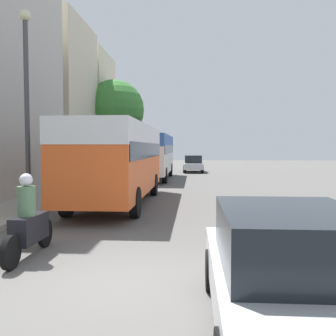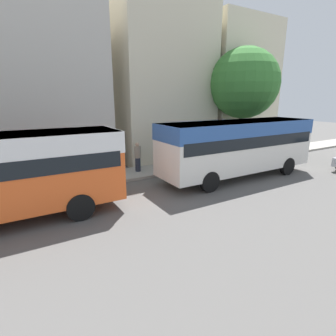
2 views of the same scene
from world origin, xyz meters
name	(u,v)px [view 2 (image 2 of 2)]	position (x,y,z in m)	size (l,w,h in m)	color
building_midblock	(23,53)	(-9.27, 10.79, 6.72)	(6.13, 8.13, 13.43)	beige
building_far_terrace	(157,83)	(-9.09, 19.17, 5.36)	(5.77, 6.65, 10.72)	beige
building_end_row	(227,88)	(-9.15, 26.01, 5.13)	(5.89, 6.11, 10.26)	beige
bus_following	(239,141)	(-1.80, 20.23, 2.01)	(2.53, 9.24, 3.10)	silver
pedestrian_near_curb	(27,175)	(-4.45, 10.01, 0.98)	(0.42, 0.42, 1.64)	#232838
pedestrian_walking_away	(138,157)	(-5.19, 15.75, 1.01)	(0.39, 0.39, 1.69)	#232838
street_tree	(244,84)	(-5.21, 23.87, 5.25)	(4.77, 4.77, 7.50)	brown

